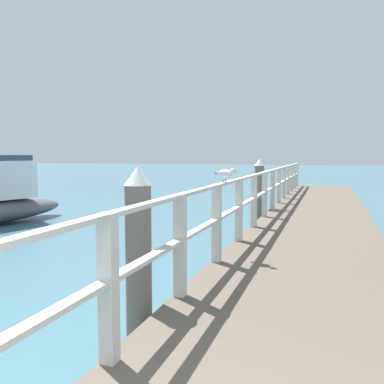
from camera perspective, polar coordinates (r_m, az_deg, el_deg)
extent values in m
cube|color=brown|center=(11.30, 16.66, -3.98)|extent=(2.63, 21.72, 0.40)
cube|color=beige|center=(3.21, -11.37, -12.87)|extent=(0.12, 0.12, 1.13)
cube|color=beige|center=(4.57, -1.65, -7.33)|extent=(0.12, 0.12, 1.13)
cube|color=beige|center=(6.02, 3.40, -4.29)|extent=(0.12, 0.12, 1.13)
cube|color=beige|center=(7.51, 6.45, -2.43)|extent=(0.12, 0.12, 1.13)
cube|color=beige|center=(9.02, 8.48, -1.18)|extent=(0.12, 0.12, 1.13)
cube|color=beige|center=(10.54, 9.92, -0.29)|extent=(0.12, 0.12, 1.13)
cube|color=beige|center=(12.07, 11.00, 0.37)|extent=(0.12, 0.12, 1.13)
cube|color=beige|center=(13.60, 11.84, 0.89)|extent=(0.12, 0.12, 1.13)
cube|color=beige|center=(15.14, 12.51, 1.30)|extent=(0.12, 0.12, 1.13)
cube|color=beige|center=(16.67, 13.05, 1.63)|extent=(0.12, 0.12, 1.13)
cube|color=beige|center=(18.21, 13.50, 1.91)|extent=(0.12, 0.12, 1.13)
cube|color=beige|center=(19.75, 13.89, 2.15)|extent=(0.12, 0.12, 1.13)
cube|color=beige|center=(21.29, 14.21, 2.35)|extent=(0.12, 0.12, 1.13)
cube|color=beige|center=(11.27, 10.55, 2.83)|extent=(0.10, 20.12, 0.04)
cube|color=beige|center=(11.30, 10.50, 0.35)|extent=(0.10, 20.12, 0.04)
cylinder|color=#6B6056|center=(4.53, -7.34, -9.45)|extent=(0.28, 0.28, 1.63)
cone|color=white|center=(4.39, -7.48, 2.22)|extent=(0.29, 0.29, 0.20)
cylinder|color=#6B6056|center=(12.09, 9.17, -0.30)|extent=(0.28, 0.28, 1.63)
cone|color=white|center=(12.03, 9.24, 4.04)|extent=(0.29, 0.29, 0.20)
ellipsoid|color=white|center=(6.40, 4.52, 2.48)|extent=(0.30, 0.27, 0.15)
sphere|color=white|center=(6.27, 5.58, 2.83)|extent=(0.09, 0.09, 0.09)
cone|color=gold|center=(6.22, 5.98, 2.81)|extent=(0.05, 0.05, 0.02)
cone|color=#939399|center=(6.53, 3.54, 2.63)|extent=(0.11, 0.10, 0.07)
ellipsoid|color=#939399|center=(6.40, 4.52, 2.72)|extent=(0.28, 0.27, 0.04)
cylinder|color=tan|center=(6.43, 4.62, 1.60)|extent=(0.01, 0.01, 0.05)
cylinder|color=tan|center=(6.40, 4.29, 1.59)|extent=(0.01, 0.01, 0.05)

